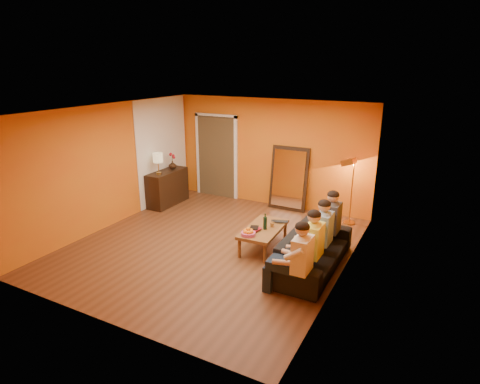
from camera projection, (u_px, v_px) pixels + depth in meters
The scene contains 27 objects.
room_shell at pixel (221, 176), 7.72m from camera, with size 5.00×5.50×2.60m.
white_accent at pixel (163, 151), 9.98m from camera, with size 0.02×1.90×2.58m, color white.
doorway_recess at pixel (219, 156), 10.53m from camera, with size 1.06×0.30×2.10m, color #3F2D19.
door_jamb_left at pixel (198, 155), 10.68m from camera, with size 0.08×0.06×2.20m, color white.
door_jamb_right at pixel (236, 159), 10.18m from camera, with size 0.08×0.06×2.20m, color white.
door_header at pixel (216, 115), 10.10m from camera, with size 1.22×0.06×0.08m, color white.
mirror_frame at pixel (289, 178), 9.54m from camera, with size 0.92×0.06×1.52m, color black.
mirror_glass at pixel (288, 179), 9.51m from camera, with size 0.78×0.02×1.36m, color white.
sideboard at pixel (168, 188), 9.97m from camera, with size 0.44×1.18×0.85m, color black.
table_lamp at pixel (158, 164), 9.51m from camera, with size 0.24×0.24×0.51m, color beige, non-canonical shape.
sofa at pixel (313, 250), 6.89m from camera, with size 0.84×2.14×0.62m, color black.
coffee_table at pixel (263, 238), 7.63m from camera, with size 0.62×1.22×0.42m, color brown, non-canonical shape.
floor_lamp at pixel (352, 193), 8.63m from camera, with size 0.30×0.24×1.44m, color gold, non-canonical shape.
dog at pixel (318, 244), 7.19m from camera, with size 0.32×0.50×0.59m, color tan, non-canonical shape.
person_far_left at pixel (302, 261), 5.89m from camera, with size 0.70×0.44×1.22m, color silver, non-canonical shape.
person_mid_left at pixel (314, 246), 6.36m from camera, with size 0.70×0.44×1.22m, color #E4E44C, non-canonical shape.
person_mid_right at pixel (324, 234), 6.82m from camera, with size 0.70×0.44×1.22m, color #7E9EC2, non-canonical shape.
person_far_right at pixel (332, 223), 7.28m from camera, with size 0.70×0.44×1.22m, color #38393E, non-canonical shape.
fruit_bowl at pixel (248, 231), 7.20m from camera, with size 0.26×0.26×0.16m, color #CA4779, non-canonical shape.
wine_bottle at pixel (265, 221), 7.45m from camera, with size 0.07×0.07×0.31m, color black.
tumbler at pixel (272, 225), 7.60m from camera, with size 0.09×0.09×0.08m, color #B27F3F.
laptop at pixel (280, 222), 7.77m from camera, with size 0.33×0.21×0.03m, color black.
book_lower at pixel (250, 229), 7.47m from camera, with size 0.16×0.22×0.02m, color black.
book_mid at pixel (251, 228), 7.47m from camera, with size 0.17×0.24×0.02m, color #A21221.
book_upper at pixel (250, 227), 7.45m from camera, with size 0.15×0.20×0.02m, color black.
vase at pixel (173, 165), 10.02m from camera, with size 0.19×0.19×0.20m, color black.
flowers at pixel (172, 156), 9.95m from camera, with size 0.17×0.17×0.42m, color #A21221, non-canonical shape.
Camera 1 is at (3.78, -6.04, 3.39)m, focal length 30.00 mm.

